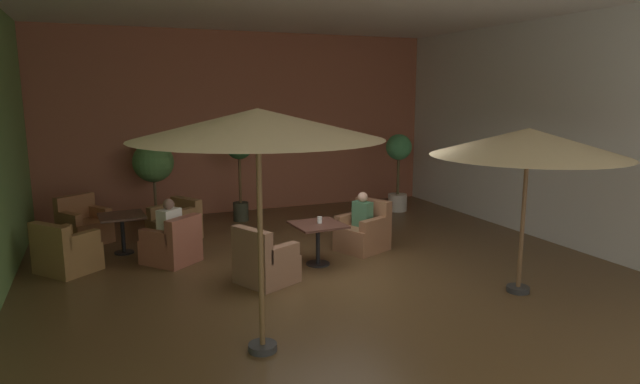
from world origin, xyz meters
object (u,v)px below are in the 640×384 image
patron_by_window (362,211)px  armchair_front_right_north (173,245)px  patio_umbrella_tall_red (528,143)px  iced_drink_cup (320,220)px  potted_tree_mid_left (154,167)px  potted_tree_left_corner (239,158)px  armchair_front_left_east (364,232)px  armchair_front_right_west (66,253)px  cafe_table_front_left (318,232)px  armchair_front_left_north (265,262)px  cafe_table_front_right (122,222)px  potted_tree_mid_right (398,162)px  armchair_front_right_east (176,224)px  patron_blue_shirt (169,222)px  armchair_front_right_south (84,226)px  patio_umbrella_center_beige (258,125)px

patron_by_window → armchair_front_right_north: bearing=170.1°
patio_umbrella_tall_red → iced_drink_cup: size_ratio=24.10×
armchair_front_right_north → potted_tree_mid_left: 3.01m
potted_tree_left_corner → potted_tree_mid_left: bearing=167.7°
potted_tree_left_corner → armchair_front_left_east: bearing=-63.5°
armchair_front_right_west → patio_umbrella_tall_red: bearing=-29.6°
cafe_table_front_left → armchair_front_left_east: 1.20m
armchair_front_left_north → cafe_table_front_right: 3.07m
cafe_table_front_left → armchair_front_left_east: bearing=23.2°
cafe_table_front_left → patron_by_window: size_ratio=1.35×
armchair_front_right_west → potted_tree_mid_left: (1.65, 2.69, 0.94)m
cafe_table_front_left → iced_drink_cup: size_ratio=7.63×
armchair_front_left_east → potted_tree_mid_right: bearing=49.3°
armchair_front_left_east → armchair_front_right_east: armchair_front_left_east is taller
cafe_table_front_right → iced_drink_cup: size_ratio=7.31×
armchair_front_right_west → potted_tree_mid_left: potted_tree_mid_left is taller
patron_blue_shirt → armchair_front_right_east: bearing=78.9°
potted_tree_mid_right → cafe_table_front_left: bearing=-137.3°
patron_by_window → iced_drink_cup: bearing=-157.2°
armchair_front_left_east → cafe_table_front_right: armchair_front_left_east is taller
patron_blue_shirt → armchair_front_right_south: bearing=126.9°
cafe_table_front_left → patio_umbrella_center_beige: 3.64m
patron_by_window → iced_drink_cup: patron_by_window is taller
armchair_front_left_north → armchair_front_right_south: armchair_front_right_south is taller
patio_umbrella_tall_red → cafe_table_front_left: bearing=134.3°
patio_umbrella_tall_red → potted_tree_mid_left: patio_umbrella_tall_red is taller
armchair_front_right_south → patron_blue_shirt: size_ratio=1.51×
patron_blue_shirt → potted_tree_mid_right: bearing=19.9°
armchair_front_left_east → armchair_front_right_east: (-3.04, 2.03, -0.03)m
patio_umbrella_center_beige → potted_tree_mid_left: size_ratio=1.49×
patron_by_window → armchair_front_left_north: bearing=-155.6°
potted_tree_mid_left → armchair_front_left_east: bearing=-46.2°
armchair_front_left_north → cafe_table_front_right: armchair_front_left_north is taller
patio_umbrella_tall_red → potted_tree_left_corner: (-2.60, 5.73, -0.74)m
patio_umbrella_center_beige → potted_tree_mid_right: patio_umbrella_center_beige is taller
armchair_front_right_south → armchair_front_right_north: bearing=-53.1°
patio_umbrella_tall_red → patron_blue_shirt: (-4.42, 3.29, -1.44)m
armchair_front_right_south → patron_blue_shirt: (1.36, -1.81, 0.37)m
cafe_table_front_left → potted_tree_mid_left: 4.50m
armchair_front_right_north → patio_umbrella_tall_red: size_ratio=0.40×
iced_drink_cup → armchair_front_right_west: bearing=163.4°
patio_umbrella_center_beige → armchair_front_right_east: bearing=92.8°
cafe_table_front_left → armchair_front_left_east: (1.08, 0.47, -0.23)m
iced_drink_cup → potted_tree_left_corner: bearing=97.6°
cafe_table_front_left → iced_drink_cup: bearing=33.4°
armchair_front_right_north → armchair_front_right_west: size_ratio=0.97×
patio_umbrella_tall_red → patron_blue_shirt: size_ratio=3.87×
cafe_table_front_right → patio_umbrella_tall_red: 6.78m
armchair_front_right_north → armchair_front_right_west: (-1.63, 0.17, 0.01)m
armchair_front_right_east → armchair_front_right_south: 1.68m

